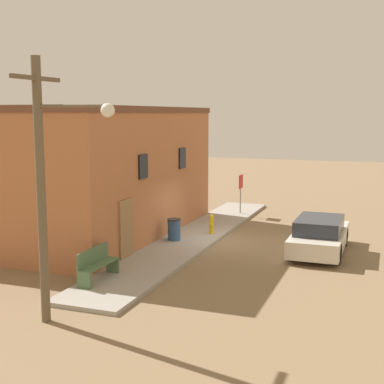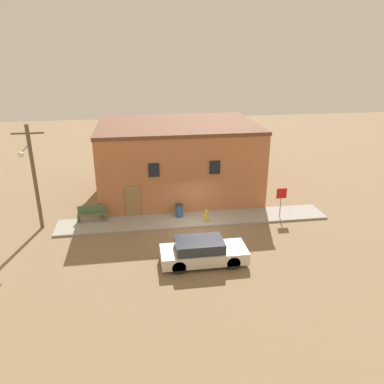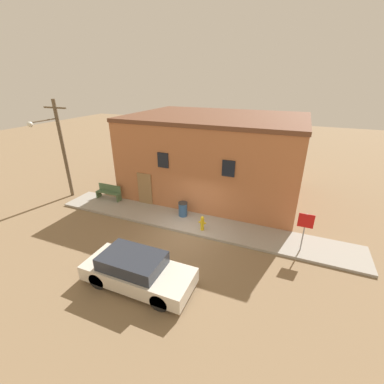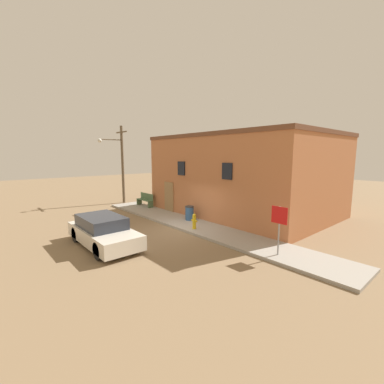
% 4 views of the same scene
% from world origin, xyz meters
% --- Properties ---
extents(ground_plane, '(80.00, 80.00, 0.00)m').
position_xyz_m(ground_plane, '(0.00, 0.00, 0.00)').
color(ground_plane, '#846B4C').
extents(sidewalk, '(17.43, 2.22, 0.13)m').
position_xyz_m(sidewalk, '(0.00, 1.11, 0.07)').
color(sidewalk, '#9E998E').
rests_on(sidewalk, ground).
extents(brick_building, '(11.47, 8.19, 5.44)m').
position_xyz_m(brick_building, '(-0.45, 6.25, 2.72)').
color(brick_building, '#B26B42').
rests_on(brick_building, ground).
extents(fire_hydrant, '(0.41, 0.20, 0.83)m').
position_xyz_m(fire_hydrant, '(0.70, 0.54, 0.55)').
color(fire_hydrant, gold).
rests_on(fire_hydrant, sidewalk).
extents(stop_sign, '(0.68, 0.06, 1.97)m').
position_xyz_m(stop_sign, '(5.65, 0.63, 1.51)').
color(stop_sign, gray).
rests_on(stop_sign, sidewalk).
extents(bench, '(1.78, 0.44, 0.99)m').
position_xyz_m(bench, '(-6.52, 1.83, 0.63)').
color(bench, '#4C6B47').
rests_on(bench, sidewalk).
extents(trash_bin, '(0.54, 0.54, 0.87)m').
position_xyz_m(trash_bin, '(-0.92, 1.59, 0.57)').
color(trash_bin, '#2D517F').
rests_on(trash_bin, sidewalk).
extents(utility_pole, '(1.80, 2.15, 6.51)m').
position_xyz_m(utility_pole, '(-9.57, 1.33, 3.61)').
color(utility_pole, brown).
rests_on(utility_pole, ground).
extents(parked_car, '(4.47, 1.81, 1.35)m').
position_xyz_m(parked_car, '(-0.36, -4.05, 0.66)').
color(parked_car, black).
rests_on(parked_car, ground).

